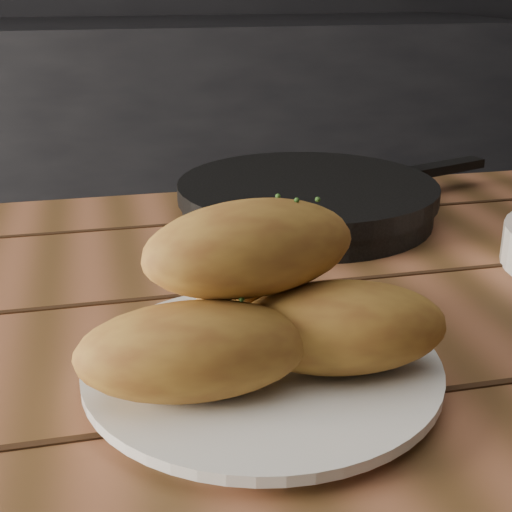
{
  "coord_description": "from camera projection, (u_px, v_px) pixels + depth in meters",
  "views": [
    {
      "loc": [
        0.18,
        -0.43,
        1.02
      ],
      "look_at": [
        0.28,
        0.02,
        0.84
      ],
      "focal_mm": 50.0,
      "sensor_mm": 36.0,
      "label": 1
    }
  ],
  "objects": [
    {
      "name": "counter",
      "position": [
        36.0,
        182.0,
        2.11
      ],
      "size": [
        2.8,
        0.6,
        0.9
      ],
      "primitive_type": "cube",
      "color": "black",
      "rests_on": "ground"
    },
    {
      "name": "bread_rolls",
      "position": [
        256.0,
        304.0,
        0.49
      ],
      "size": [
        0.26,
        0.2,
        0.12
      ],
      "color": "#B18531",
      "rests_on": "plate"
    },
    {
      "name": "table",
      "position": [
        373.0,
        426.0,
        0.63
      ],
      "size": [
        1.55,
        0.87,
        0.75
      ],
      "color": "brown",
      "rests_on": "ground"
    },
    {
      "name": "skillet",
      "position": [
        308.0,
        199.0,
        0.85
      ],
      "size": [
        0.43,
        0.31,
        0.05
      ],
      "color": "black",
      "rests_on": "table"
    },
    {
      "name": "plate",
      "position": [
        262.0,
        370.0,
        0.51
      ],
      "size": [
        0.25,
        0.25,
        0.02
      ],
      "color": "silver",
      "rests_on": "table"
    }
  ]
}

